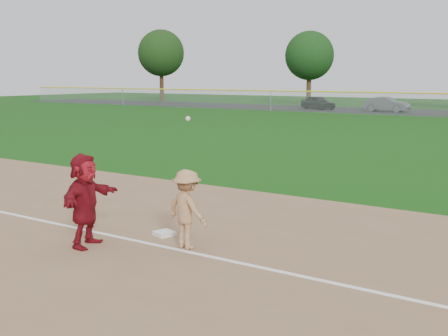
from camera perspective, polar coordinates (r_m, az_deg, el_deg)
The scene contains 9 objects.
ground at distance 12.03m, azimuth -3.98°, elevation -7.09°, with size 160.00×160.00×0.00m, color #12460D.
foul_line at distance 11.43m, azimuth -6.45°, elevation -7.88°, with size 60.00×0.10×0.01m, color white.
first_base at distance 12.16m, azimuth -6.09°, elevation -6.63°, with size 0.39×0.39×0.09m, color white.
base_runner at distance 11.49m, azimuth -13.93°, elevation -3.18°, with size 1.75×0.56×1.88m, color maroon.
car_left at distance 59.57m, azimuth 9.53°, elevation 6.57°, with size 1.65×4.10×1.40m, color black.
car_mid at distance 56.97m, azimuth 16.18°, elevation 6.23°, with size 1.51×4.34×1.43m, color #4F5155.
first_base_play at distance 11.08m, azimuth -3.78°, elevation -4.19°, with size 1.11×0.77×2.59m.
tree_0 at distance 79.72m, azimuth -6.41°, elevation 11.52°, with size 6.40×6.40×9.81m.
tree_1 at distance 68.64m, azimuth 8.68°, elevation 11.21°, with size 5.80×5.80×8.75m.
Camera 1 is at (7.06, -9.14, 3.39)m, focal length 45.00 mm.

